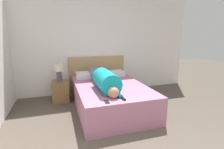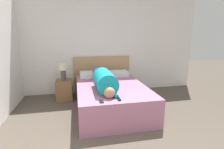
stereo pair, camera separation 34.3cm
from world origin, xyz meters
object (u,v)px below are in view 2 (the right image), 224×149
bed (110,96)px  tv_remote (119,99)px  table_lamp (63,70)px  cell_phone (101,102)px  pillow_near_headboard (93,74)px  nightstand (64,90)px  pillow_second (116,73)px  person_lying (103,79)px

bed → tv_remote: (-0.04, -0.87, 0.27)m
table_lamp → cell_phone: (0.66, -1.65, -0.19)m
table_lamp → pillow_near_headboard: (0.69, 0.01, -0.14)m
nightstand → cell_phone: bearing=-68.2°
bed → nightstand: (-0.99, 0.74, -0.02)m
nightstand → table_lamp: table_lamp is taller
bed → pillow_second: pillow_second is taller
cell_phone → pillow_second: bearing=69.5°
tv_remote → nightstand: bearing=120.4°
pillow_second → table_lamp: bearing=-179.3°
table_lamp → tv_remote: (0.95, -1.61, -0.19)m
pillow_second → tv_remote: (-0.34, -1.63, -0.05)m
table_lamp → tv_remote: size_ratio=2.63×
pillow_near_headboard → bed: bearing=-68.5°
table_lamp → bed: bearing=-36.9°
table_lamp → pillow_near_headboard: table_lamp is taller
cell_phone → table_lamp: bearing=111.8°
tv_remote → cell_phone: 0.29m
nightstand → pillow_near_headboard: size_ratio=0.77×
nightstand → bed: bearing=-36.9°
cell_phone → person_lying: bearing=79.2°
pillow_second → cell_phone: size_ratio=4.47×
person_lying → pillow_near_headboard: size_ratio=2.87×
pillow_near_headboard → cell_phone: size_ratio=4.70×
nightstand → pillow_second: bearing=0.7°
bed → person_lying: person_lying is taller
pillow_near_headboard → pillow_second: bearing=-0.0°
bed → table_lamp: 1.32m
bed → cell_phone: (-0.33, -0.91, 0.27)m
table_lamp → cell_phone: table_lamp is taller
bed → table_lamp: bearing=143.1°
nightstand → cell_phone: size_ratio=3.63×
nightstand → cell_phone: cell_phone is taller
tv_remote → cell_phone: size_ratio=1.15×
person_lying → pillow_second: person_lying is taller
bed → pillow_second: 0.87m
table_lamp → tv_remote: table_lamp is taller
person_lying → pillow_second: bearing=61.4°
pillow_near_headboard → pillow_second: pillow_near_headboard is taller
nightstand → pillow_second: size_ratio=0.81×
bed → person_lying: bearing=-147.8°
person_lying → cell_phone: size_ratio=13.51×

